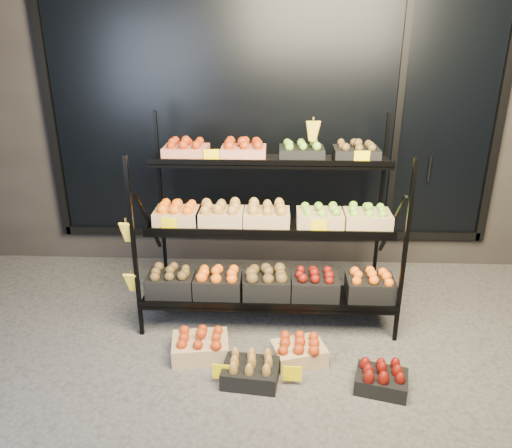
{
  "coord_description": "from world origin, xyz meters",
  "views": [
    {
      "loc": [
        0.05,
        -3.24,
        2.36
      ],
      "look_at": [
        -0.11,
        0.55,
        0.84
      ],
      "focal_mm": 35.0,
      "sensor_mm": 36.0,
      "label": 1
    }
  ],
  "objects_px": {
    "floor_crate_midright": "(299,350)",
    "display_rack": "(268,228)",
    "floor_crate_left": "(200,345)",
    "floor_crate_midleft": "(251,370)"
  },
  "relations": [
    {
      "from": "floor_crate_left",
      "to": "floor_crate_midright",
      "type": "bearing_deg",
      "value": -10.2
    },
    {
      "from": "floor_crate_midright",
      "to": "floor_crate_midleft",
      "type": "bearing_deg",
      "value": -161.82
    },
    {
      "from": "floor_crate_midleft",
      "to": "floor_crate_midright",
      "type": "height_order",
      "value": "floor_crate_midleft"
    },
    {
      "from": "floor_crate_left",
      "to": "display_rack",
      "type": "bearing_deg",
      "value": 45.97
    },
    {
      "from": "floor_crate_midright",
      "to": "display_rack",
      "type": "bearing_deg",
      "value": 91.85
    },
    {
      "from": "floor_crate_left",
      "to": "floor_crate_midleft",
      "type": "relative_size",
      "value": 1.1
    },
    {
      "from": "floor_crate_left",
      "to": "floor_crate_midright",
      "type": "height_order",
      "value": "floor_crate_left"
    },
    {
      "from": "floor_crate_midleft",
      "to": "floor_crate_midright",
      "type": "bearing_deg",
      "value": 42.74
    },
    {
      "from": "display_rack",
      "to": "floor_crate_midright",
      "type": "relative_size",
      "value": 4.94
    },
    {
      "from": "floor_crate_midleft",
      "to": "floor_crate_midright",
      "type": "xyz_separation_m",
      "value": [
        0.35,
        0.25,
        -0.0
      ]
    }
  ]
}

